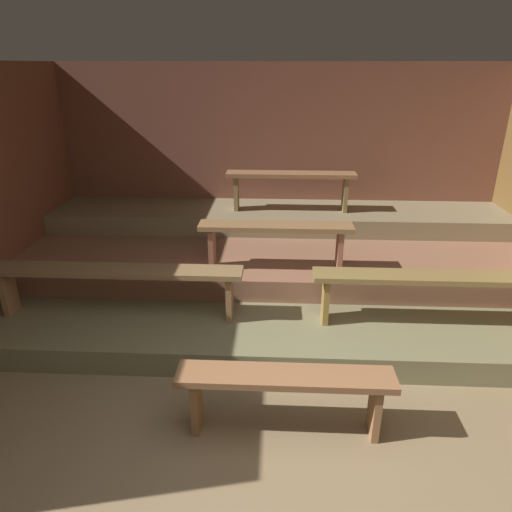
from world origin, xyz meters
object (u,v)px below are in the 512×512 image
bench_floor_center (285,386)px  bench_lower_left (115,276)px  bench_lower_right (445,283)px  bench_middle_center (276,234)px  bench_upper_center (291,180)px

bench_floor_center → bench_lower_left: 1.92m
bench_lower_left → bench_lower_right: size_ratio=1.00×
bench_floor_center → bench_lower_right: 1.82m
bench_floor_center → bench_middle_center: size_ratio=0.97×
bench_floor_center → bench_middle_center: bearing=93.0°
bench_lower_left → bench_middle_center: bench_middle_center is taller
bench_floor_center → bench_upper_center: bearing=88.5°
bench_lower_right → bench_lower_left: bearing=180.0°
bench_middle_center → bench_floor_center: bearing=-87.0°
bench_floor_center → bench_lower_right: bench_lower_right is taller
bench_lower_left → bench_lower_right: (2.92, 0.00, 0.00)m
bench_floor_center → bench_lower_right: size_ratio=0.64×
bench_floor_center → bench_lower_left: bearing=143.2°
bench_lower_left → bench_lower_right: same height
bench_lower_left → bench_lower_right: 2.92m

